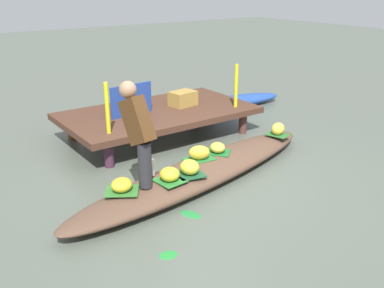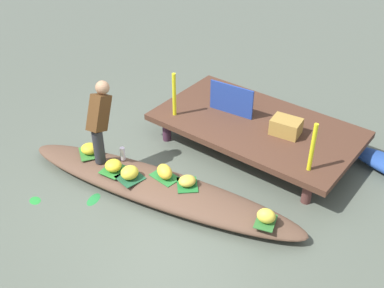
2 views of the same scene
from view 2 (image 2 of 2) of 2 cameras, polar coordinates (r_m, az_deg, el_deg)
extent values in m
plane|color=#525A4E|center=(6.88, -4.05, -6.04)|extent=(40.00, 40.00, 0.00)
cube|color=#4A2D20|center=(7.65, 7.77, 2.22)|extent=(3.20, 1.80, 0.10)
cylinder|color=#422436|center=(7.89, -3.06, 1.64)|extent=(0.14, 0.14, 0.36)
cylinder|color=#532E2A|center=(6.82, 13.70, -5.60)|extent=(0.14, 0.14, 0.36)
cylinder|color=brown|center=(8.87, 2.98, 5.67)|extent=(0.14, 0.14, 0.36)
cylinder|color=#4B3D36|center=(7.93, 18.27, -0.11)|extent=(0.14, 0.14, 0.36)
ellipsoid|color=brown|center=(6.80, -4.10, -5.22)|extent=(4.45, 1.59, 0.26)
cube|color=#1D682A|center=(6.61, -0.57, -4.93)|extent=(0.44, 0.44, 0.01)
ellipsoid|color=gold|center=(6.57, -0.58, -4.46)|extent=(0.31, 0.32, 0.14)
cube|color=#257130|center=(6.76, -3.29, -3.97)|extent=(0.43, 0.30, 0.01)
ellipsoid|color=gold|center=(6.70, -3.32, -3.34)|extent=(0.34, 0.30, 0.19)
cube|color=#1D4F31|center=(6.79, -7.47, -4.03)|extent=(0.40, 0.39, 0.01)
ellipsoid|color=gold|center=(6.73, -7.52, -3.42)|extent=(0.27, 0.29, 0.19)
cube|color=#2C672D|center=(6.14, 8.85, -9.19)|extent=(0.33, 0.39, 0.01)
ellipsoid|color=yellow|center=(6.08, 8.93, -8.55)|extent=(0.28, 0.25, 0.19)
cube|color=#33732C|center=(7.38, -12.15, -1.03)|extent=(0.48, 0.47, 0.01)
ellipsoid|color=gold|center=(7.34, -12.22, -0.55)|extent=(0.36, 0.35, 0.16)
cube|color=#2A752D|center=(6.96, -9.39, -3.12)|extent=(0.35, 0.37, 0.01)
ellipsoid|color=yellow|center=(6.91, -9.45, -2.58)|extent=(0.34, 0.34, 0.17)
cylinder|color=#28282D|center=(7.02, -11.17, -0.27)|extent=(0.16, 0.16, 0.55)
cube|color=#4C2F16|center=(6.81, -11.14, 3.72)|extent=(0.26, 0.49, 0.59)
sphere|color=#9E7556|center=(6.75, -10.74, 6.69)|extent=(0.20, 0.20, 0.20)
cylinder|color=silver|center=(7.10, -8.36, -1.15)|extent=(0.07, 0.07, 0.21)
cube|color=navy|center=(7.71, 4.76, 5.36)|extent=(0.77, 0.11, 0.51)
cylinder|color=yellow|center=(7.59, -2.16, 5.97)|extent=(0.06, 0.06, 0.74)
cylinder|color=yellow|center=(6.54, 14.31, -0.41)|extent=(0.06, 0.06, 0.74)
cube|color=olive|center=(7.36, 11.25, 2.07)|extent=(0.48, 0.37, 0.25)
ellipsoid|color=#248A33|center=(7.11, -18.37, -6.46)|extent=(0.22, 0.19, 0.01)
ellipsoid|color=#227D37|center=(6.91, -11.77, -6.54)|extent=(0.23, 0.31, 0.01)
camera|label=1|loc=(7.06, -53.15, 4.46)|focal=40.92mm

